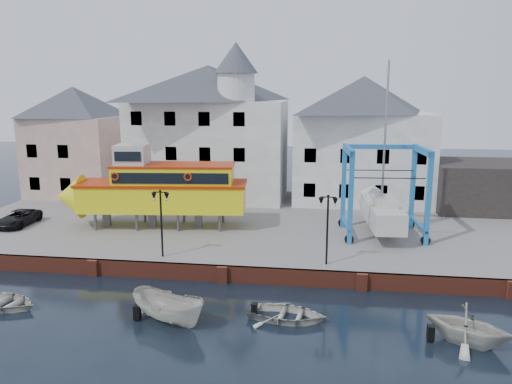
# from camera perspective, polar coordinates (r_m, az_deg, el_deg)

# --- Properties ---
(ground) EXTENTS (140.00, 140.00, 0.00)m
(ground) POSITION_cam_1_polar(r_m,az_deg,el_deg) (29.78, -3.84, -10.27)
(ground) COLOR black
(ground) RESTS_ON ground
(hardstanding) EXTENTS (44.00, 22.00, 1.00)m
(hardstanding) POSITION_cam_1_polar(r_m,az_deg,el_deg) (39.88, -0.63, -3.71)
(hardstanding) COLOR slate
(hardstanding) RESTS_ON ground
(quay_wall) EXTENTS (44.00, 0.47, 1.00)m
(quay_wall) POSITION_cam_1_polar(r_m,az_deg,el_deg) (29.69, -3.81, -9.30)
(quay_wall) COLOR maroon
(quay_wall) RESTS_ON ground
(building_pink) EXTENTS (8.00, 7.00, 10.30)m
(building_pink) POSITION_cam_1_polar(r_m,az_deg,el_deg) (51.13, -19.86, 5.48)
(building_pink) COLOR tan
(building_pink) RESTS_ON hardstanding
(building_white_main) EXTENTS (14.00, 8.30, 14.00)m
(building_white_main) POSITION_cam_1_polar(r_m,az_deg,el_deg) (46.77, -5.23, 7.07)
(building_white_main) COLOR beige
(building_white_main) RESTS_ON hardstanding
(building_white_right) EXTENTS (12.00, 8.00, 11.20)m
(building_white_right) POSITION_cam_1_polar(r_m,az_deg,el_deg) (46.33, 12.01, 5.89)
(building_white_right) COLOR beige
(building_white_right) RESTS_ON hardstanding
(shed_dark) EXTENTS (8.00, 7.00, 4.00)m
(shed_dark) POSITION_cam_1_polar(r_m,az_deg,el_deg) (46.66, 24.32, 0.66)
(shed_dark) COLOR black
(shed_dark) RESTS_ON hardstanding
(lamp_post_left) EXTENTS (1.12, 0.32, 4.20)m
(lamp_post_left) POSITION_cam_1_polar(r_m,az_deg,el_deg) (30.65, -10.83, -1.62)
(lamp_post_left) COLOR black
(lamp_post_left) RESTS_ON hardstanding
(lamp_post_right) EXTENTS (1.12, 0.32, 4.20)m
(lamp_post_right) POSITION_cam_1_polar(r_m,az_deg,el_deg) (29.05, 8.21, -2.27)
(lamp_post_right) COLOR black
(lamp_post_right) RESTS_ON hardstanding
(tour_boat) EXTENTS (14.40, 4.84, 6.15)m
(tour_boat) POSITION_cam_1_polar(r_m,az_deg,el_deg) (37.62, -11.84, 0.40)
(tour_boat) COLOR #59595E
(tour_boat) RESTS_ON hardstanding
(travel_lift) EXTENTS (5.94, 8.09, 12.02)m
(travel_lift) POSITION_cam_1_polar(r_m,az_deg,el_deg) (36.48, 14.05, -1.48)
(travel_lift) COLOR #1B689F
(travel_lift) RESTS_ON hardstanding
(van) EXTENTS (1.97, 4.13, 1.14)m
(van) POSITION_cam_1_polar(r_m,az_deg,el_deg) (41.66, -25.52, -2.70)
(van) COLOR black
(van) RESTS_ON hardstanding
(motorboat_a) EXTENTS (4.65, 3.36, 1.69)m
(motorboat_a) POSITION_cam_1_polar(r_m,az_deg,el_deg) (25.47, -9.91, -14.42)
(motorboat_a) COLOR beige
(motorboat_a) RESTS_ON ground
(motorboat_b) EXTENTS (4.25, 3.29, 0.81)m
(motorboat_b) POSITION_cam_1_polar(r_m,az_deg,el_deg) (25.41, 3.51, -14.32)
(motorboat_b) COLOR beige
(motorboat_b) RESTS_ON ground
(motorboat_c) EXTENTS (4.77, 4.55, 1.96)m
(motorboat_c) POSITION_cam_1_polar(r_m,az_deg,el_deg) (25.11, 22.99, -15.65)
(motorboat_c) COLOR beige
(motorboat_c) RESTS_ON ground
(motorboat_d) EXTENTS (4.24, 3.37, 0.79)m
(motorboat_d) POSITION_cam_1_polar(r_m,az_deg,el_deg) (29.73, -26.86, -11.63)
(motorboat_d) COLOR beige
(motorboat_d) RESTS_ON ground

